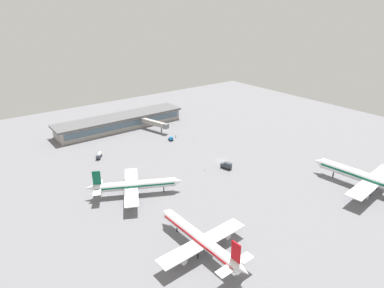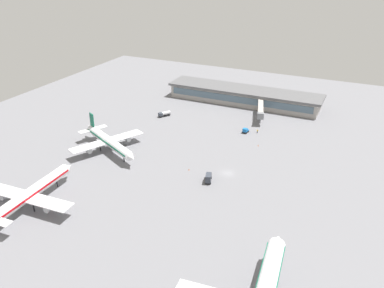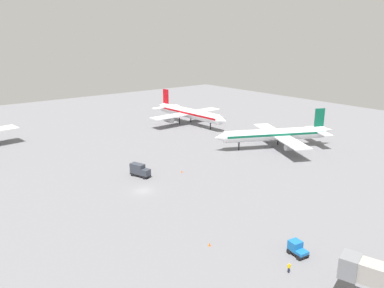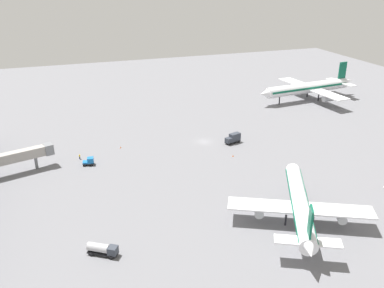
{
  "view_description": "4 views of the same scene",
  "coord_description": "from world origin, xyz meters",
  "px_view_note": "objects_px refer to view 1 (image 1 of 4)",
  "views": [
    {
      "loc": [
        105.95,
        115.97,
        74.15
      ],
      "look_at": [
        8.97,
        -13.45,
        6.97
      ],
      "focal_mm": 30.94,
      "sensor_mm": 36.0,
      "label": 1
    },
    {
      "loc": [
        -43.63,
        125.61,
        76.43
      ],
      "look_at": [
        20.33,
        -11.26,
        3.28
      ],
      "focal_mm": 37.26,
      "sensor_mm": 36.0,
      "label": 2
    },
    {
      "loc": [
        -42.46,
        -71.02,
        35.08
      ],
      "look_at": [
        20.08,
        6.78,
        6.34
      ],
      "focal_mm": 35.23,
      "sensor_mm": 36.0,
      "label": 3
    },
    {
      "loc": [
        121.77,
        -46.85,
        53.87
      ],
      "look_at": [
        5.77,
        -6.42,
        2.29
      ],
      "focal_mm": 38.92,
      "sensor_mm": 36.0,
      "label": 4
    }
  ],
  "objects_px": {
    "catering_truck": "(226,165)",
    "safety_cone_mid_apron": "(205,170)",
    "airplane_taxiing": "(201,239)",
    "fuel_truck": "(99,155)",
    "baggage_tug": "(171,139)",
    "safety_cone_near_gate": "(195,142)",
    "ground_crew_worker": "(176,136)",
    "airplane_distant": "(134,185)",
    "airplane_at_gate": "(369,179)"
  },
  "relations": [
    {
      "from": "safety_cone_mid_apron",
      "to": "airplane_taxiing",
      "type": "bearing_deg",
      "value": 49.78
    },
    {
      "from": "fuel_truck",
      "to": "catering_truck",
      "type": "distance_m",
      "value": 67.64
    },
    {
      "from": "airplane_taxiing",
      "to": "fuel_truck",
      "type": "distance_m",
      "value": 89.21
    },
    {
      "from": "safety_cone_near_gate",
      "to": "safety_cone_mid_apron",
      "type": "height_order",
      "value": "same"
    },
    {
      "from": "airplane_distant",
      "to": "airplane_taxiing",
      "type": "bearing_deg",
      "value": -62.47
    },
    {
      "from": "airplane_distant",
      "to": "fuel_truck",
      "type": "height_order",
      "value": "airplane_distant"
    },
    {
      "from": "ground_crew_worker",
      "to": "airplane_distant",
      "type": "bearing_deg",
      "value": -24.61
    },
    {
      "from": "safety_cone_near_gate",
      "to": "safety_cone_mid_apron",
      "type": "relative_size",
      "value": 1.0
    },
    {
      "from": "baggage_tug",
      "to": "safety_cone_near_gate",
      "type": "height_order",
      "value": "baggage_tug"
    },
    {
      "from": "safety_cone_near_gate",
      "to": "fuel_truck",
      "type": "bearing_deg",
      "value": -13.9
    },
    {
      "from": "catering_truck",
      "to": "ground_crew_worker",
      "type": "xyz_separation_m",
      "value": [
        -3.7,
        -50.0,
        -0.85
      ]
    },
    {
      "from": "airplane_taxiing",
      "to": "catering_truck",
      "type": "height_order",
      "value": "airplane_taxiing"
    },
    {
      "from": "airplane_at_gate",
      "to": "safety_cone_near_gate",
      "type": "bearing_deg",
      "value": 11.0
    },
    {
      "from": "airplane_taxiing",
      "to": "safety_cone_near_gate",
      "type": "xyz_separation_m",
      "value": [
        -55.38,
        -75.82,
        -4.35
      ]
    },
    {
      "from": "airplane_at_gate",
      "to": "airplane_distant",
      "type": "xyz_separation_m",
      "value": [
        82.9,
        -57.7,
        -1.08
      ]
    },
    {
      "from": "airplane_taxiing",
      "to": "baggage_tug",
      "type": "distance_m",
      "value": 98.31
    },
    {
      "from": "baggage_tug",
      "to": "catering_truck",
      "type": "distance_m",
      "value": 47.7
    },
    {
      "from": "baggage_tug",
      "to": "ground_crew_worker",
      "type": "distance_m",
      "value": 5.63
    },
    {
      "from": "catering_truck",
      "to": "safety_cone_near_gate",
      "type": "relative_size",
      "value": 9.85
    },
    {
      "from": "airplane_at_gate",
      "to": "fuel_truck",
      "type": "bearing_deg",
      "value": 32.44
    },
    {
      "from": "baggage_tug",
      "to": "fuel_truck",
      "type": "relative_size",
      "value": 0.55
    },
    {
      "from": "catering_truck",
      "to": "safety_cone_mid_apron",
      "type": "relative_size",
      "value": 9.85
    },
    {
      "from": "airplane_taxiing",
      "to": "catering_truck",
      "type": "distance_m",
      "value": 61.49
    },
    {
      "from": "catering_truck",
      "to": "safety_cone_near_gate",
      "type": "distance_m",
      "value": 37.51
    },
    {
      "from": "ground_crew_worker",
      "to": "safety_cone_near_gate",
      "type": "xyz_separation_m",
      "value": [
        -4.43,
        13.4,
        -0.55
      ]
    },
    {
      "from": "airplane_taxiing",
      "to": "baggage_tug",
      "type": "xyz_separation_m",
      "value": [
        -45.84,
        -86.9,
        -3.49
      ]
    },
    {
      "from": "baggage_tug",
      "to": "ground_crew_worker",
      "type": "bearing_deg",
      "value": 123.45
    },
    {
      "from": "catering_truck",
      "to": "safety_cone_near_gate",
      "type": "height_order",
      "value": "catering_truck"
    },
    {
      "from": "fuel_truck",
      "to": "safety_cone_near_gate",
      "type": "height_order",
      "value": "fuel_truck"
    },
    {
      "from": "airplane_taxiing",
      "to": "airplane_distant",
      "type": "bearing_deg",
      "value": -1.66
    },
    {
      "from": "baggage_tug",
      "to": "safety_cone_mid_apron",
      "type": "bearing_deg",
      "value": -2.49
    },
    {
      "from": "airplane_taxiing",
      "to": "safety_cone_near_gate",
      "type": "bearing_deg",
      "value": -38.59
    },
    {
      "from": "ground_crew_worker",
      "to": "safety_cone_mid_apron",
      "type": "relative_size",
      "value": 2.78
    },
    {
      "from": "safety_cone_near_gate",
      "to": "airplane_taxiing",
      "type": "bearing_deg",
      "value": 53.86
    },
    {
      "from": "airplane_taxiing",
      "to": "fuel_truck",
      "type": "bearing_deg",
      "value": -3.48
    },
    {
      "from": "airplane_distant",
      "to": "ground_crew_worker",
      "type": "relative_size",
      "value": 22.65
    },
    {
      "from": "airplane_taxiing",
      "to": "baggage_tug",
      "type": "bearing_deg",
      "value": -30.26
    },
    {
      "from": "airplane_taxiing",
      "to": "catering_truck",
      "type": "relative_size",
      "value": 7.11
    },
    {
      "from": "airplane_at_gate",
      "to": "baggage_tug",
      "type": "relative_size",
      "value": 14.64
    },
    {
      "from": "airplane_at_gate",
      "to": "catering_truck",
      "type": "xyz_separation_m",
      "value": [
        35.03,
        -52.4,
        -3.9
      ]
    },
    {
      "from": "ground_crew_worker",
      "to": "fuel_truck",
      "type": "bearing_deg",
      "value": -65.42
    },
    {
      "from": "airplane_at_gate",
      "to": "airplane_distant",
      "type": "bearing_deg",
      "value": 49.34
    },
    {
      "from": "catering_truck",
      "to": "airplane_distant",
      "type": "bearing_deg",
      "value": 65.75
    },
    {
      "from": "baggage_tug",
      "to": "safety_cone_near_gate",
      "type": "bearing_deg",
      "value": 49.74
    },
    {
      "from": "airplane_at_gate",
      "to": "ground_crew_worker",
      "type": "height_order",
      "value": "airplane_at_gate"
    },
    {
      "from": "catering_truck",
      "to": "ground_crew_worker",
      "type": "distance_m",
      "value": 50.14
    },
    {
      "from": "airplane_taxiing",
      "to": "ground_crew_worker",
      "type": "bearing_deg",
      "value": -32.18
    },
    {
      "from": "fuel_truck",
      "to": "ground_crew_worker",
      "type": "height_order",
      "value": "fuel_truck"
    },
    {
      "from": "airplane_at_gate",
      "to": "safety_cone_mid_apron",
      "type": "height_order",
      "value": "airplane_at_gate"
    },
    {
      "from": "airplane_at_gate",
      "to": "airplane_taxiing",
      "type": "relative_size",
      "value": 1.2
    }
  ]
}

